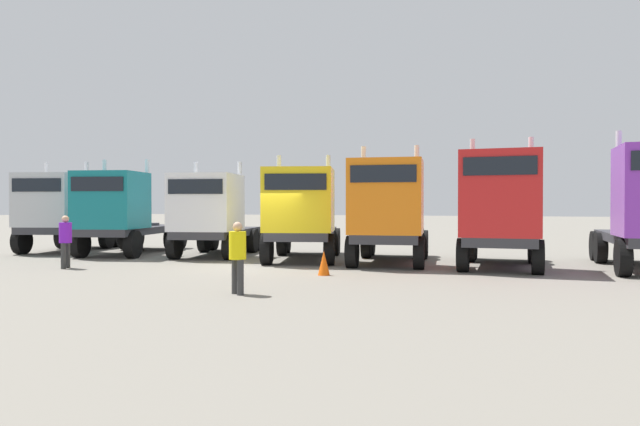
{
  "coord_description": "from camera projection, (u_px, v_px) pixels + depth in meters",
  "views": [
    {
      "loc": [
        8.42,
        -17.33,
        2.08
      ],
      "look_at": [
        0.76,
        3.58,
        1.79
      ],
      "focal_mm": 32.03,
      "sensor_mm": 36.0,
      "label": 1
    }
  ],
  "objects": [
    {
      "name": "semi_truck_orange",
      "position": [
        388.0,
        212.0,
        19.85
      ],
      "size": [
        3.34,
        6.32,
        4.22
      ],
      "rotation": [
        0.0,
        0.0,
        -1.43
      ],
      "color": "#333338",
      "rests_on": "ground"
    },
    {
      "name": "semi_truck_yellow",
      "position": [
        302.0,
        213.0,
        21.14
      ],
      "size": [
        4.1,
        6.62,
        4.01
      ],
      "rotation": [
        0.0,
        0.0,
        -1.29
      ],
      "color": "#333338",
      "rests_on": "ground"
    },
    {
      "name": "traffic_cone_near",
      "position": [
        324.0,
        263.0,
        16.99
      ],
      "size": [
        0.36,
        0.36,
        0.73
      ],
      "primitive_type": "cone",
      "color": "#F2590C",
      "rests_on": "ground"
    },
    {
      "name": "visitor_in_hivis",
      "position": [
        238.0,
        252.0,
        13.33
      ],
      "size": [
        0.56,
        0.56,
        1.7
      ],
      "rotation": [
        0.0,
        0.0,
        0.95
      ],
      "color": "#353535",
      "rests_on": "ground"
    },
    {
      "name": "semi_truck_silver",
      "position": [
        60.0,
        212.0,
        25.28
      ],
      "size": [
        3.93,
        6.13,
        4.05
      ],
      "rotation": [
        0.0,
        0.0,
        -1.3
      ],
      "color": "#333338",
      "rests_on": "ground"
    },
    {
      "name": "semi_truck_teal",
      "position": [
        121.0,
        213.0,
        23.75
      ],
      "size": [
        3.94,
        6.8,
        4.03
      ],
      "rotation": [
        0.0,
        0.0,
        -1.33
      ],
      "color": "#333338",
      "rests_on": "ground"
    },
    {
      "name": "visitor_with_camera",
      "position": [
        65.0,
        238.0,
        18.81
      ],
      "size": [
        0.5,
        0.5,
        1.75
      ],
      "rotation": [
        0.0,
        0.0,
        0.29
      ],
      "color": "#333333",
      "rests_on": "ground"
    },
    {
      "name": "semi_truck_red",
      "position": [
        501.0,
        208.0,
        18.53
      ],
      "size": [
        2.7,
        5.76,
        4.38
      ],
      "rotation": [
        0.0,
        0.0,
        -1.54
      ],
      "color": "#333338",
      "rests_on": "ground"
    },
    {
      "name": "semi_truck_white",
      "position": [
        211.0,
        213.0,
        23.0
      ],
      "size": [
        3.69,
        6.17,
        3.91
      ],
      "rotation": [
        0.0,
        0.0,
        -1.35
      ],
      "color": "#333338",
      "rests_on": "ground"
    },
    {
      "name": "ground",
      "position": [
        262.0,
        267.0,
        19.2
      ],
      "size": [
        200.0,
        200.0,
        0.0
      ],
      "primitive_type": "plane",
      "color": "slate"
    }
  ]
}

